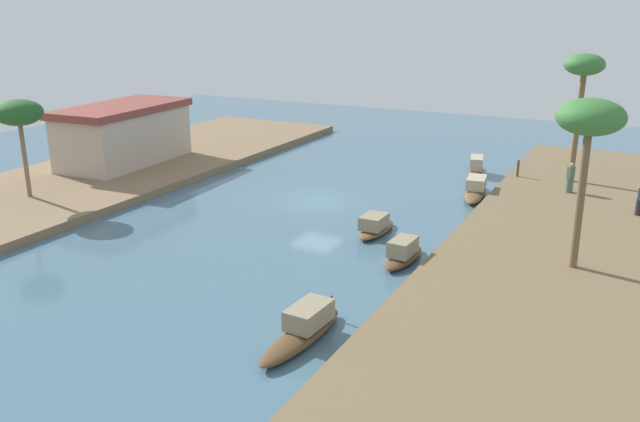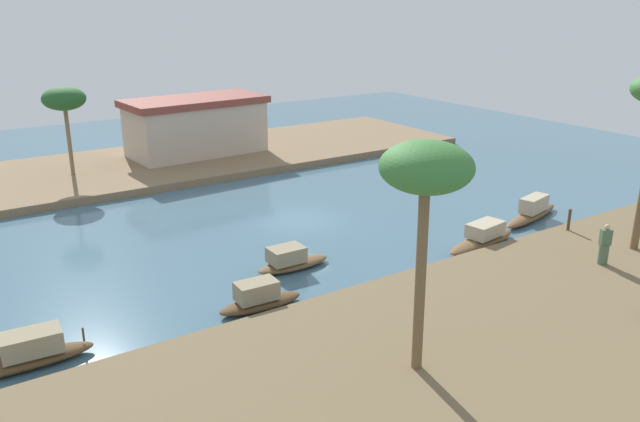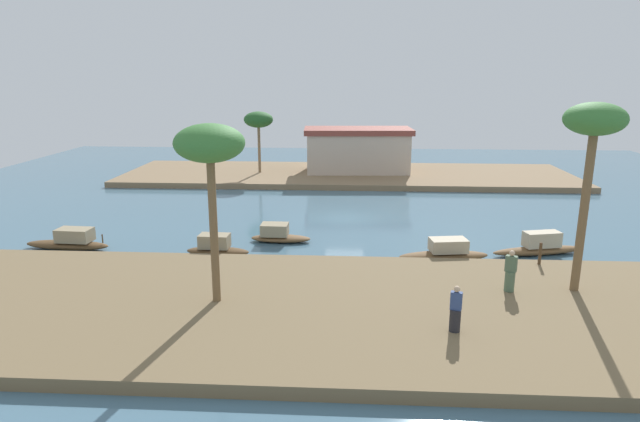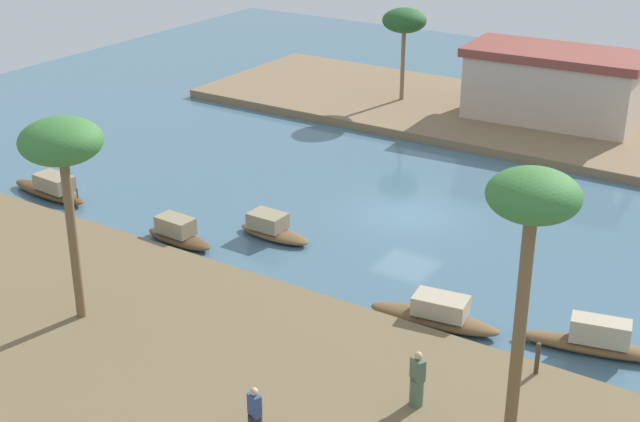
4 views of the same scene
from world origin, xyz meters
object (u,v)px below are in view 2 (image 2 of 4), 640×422
object	(u,v)px
mooring_post	(569,220)
riverside_building	(196,125)
sampan_with_tall_canopy	(483,238)
sampan_with_red_awning	(22,356)
sampan_foreground	(290,260)
sampan_midstream	(532,211)
sampan_upstream_small	(259,298)
palm_tree_left_near	(426,173)
palm_tree_right_tall	(64,100)
person_by_mooring	(604,247)

from	to	relation	value
mooring_post	riverside_building	size ratio (longest dim) A/B	0.11
riverside_building	sampan_with_tall_canopy	bearing A→B (deg)	-82.86
sampan_with_red_awning	mooring_post	size ratio (longest dim) A/B	4.46
riverside_building	sampan_foreground	bearing A→B (deg)	-105.91
sampan_midstream	sampan_with_tall_canopy	bearing A→B (deg)	-179.00
sampan_with_red_awning	sampan_upstream_small	distance (m)	8.02
palm_tree_left_near	palm_tree_right_tall	size ratio (longest dim) A/B	1.27
person_by_mooring	riverside_building	xyz separation A→B (m)	(-5.96, 27.71, 1.24)
mooring_post	palm_tree_right_tall	bearing A→B (deg)	126.07
sampan_with_red_awning	sampan_upstream_small	size ratio (longest dim) A/B	1.41
person_by_mooring	palm_tree_left_near	bearing A→B (deg)	-143.99
sampan_with_tall_canopy	sampan_with_red_awning	bearing A→B (deg)	169.56
sampan_upstream_small	palm_tree_right_tall	size ratio (longest dim) A/B	0.61
sampan_midstream	sampan_with_red_awning	world-z (taller)	sampan_midstream
sampan_with_tall_canopy	palm_tree_right_tall	size ratio (longest dim) A/B	0.86
sampan_foreground	sampan_with_tall_canopy	world-z (taller)	sampan_with_tall_canopy
sampan_foreground	sampan_upstream_small	bearing A→B (deg)	-137.93
mooring_post	riverside_building	bearing A→B (deg)	108.70
person_by_mooring	riverside_building	distance (m)	28.37
mooring_post	palm_tree_right_tall	distance (m)	29.15
sampan_midstream	palm_tree_right_tall	xyz separation A→B (m)	(-17.93, 20.50, 4.65)
sampan_foreground	mooring_post	bearing A→B (deg)	-17.46
sampan_midstream	sampan_foreground	distance (m)	13.79
sampan_with_red_awning	palm_tree_left_near	distance (m)	13.49
person_by_mooring	riverside_building	world-z (taller)	riverside_building
palm_tree_left_near	riverside_building	bearing A→B (deg)	79.03
sampan_upstream_small	sampan_with_tall_canopy	bearing A→B (deg)	1.73
sampan_midstream	sampan_foreground	world-z (taller)	sampan_midstream
sampan_upstream_small	person_by_mooring	bearing A→B (deg)	-18.22
palm_tree_left_near	sampan_with_red_awning	bearing A→B (deg)	143.28
sampan_midstream	sampan_with_tall_canopy	world-z (taller)	sampan_midstream
sampan_with_red_awning	mooring_post	bearing A→B (deg)	-2.09
sampan_foreground	sampan_with_tall_canopy	xyz separation A→B (m)	(8.71, -2.67, 0.03)
sampan_with_red_awning	sampan_upstream_small	xyz separation A→B (m)	(8.00, -0.53, -0.00)
sampan_with_tall_canopy	mooring_post	xyz separation A→B (m)	(4.06, -1.56, 0.56)
person_by_mooring	mooring_post	size ratio (longest dim) A/B	1.66
palm_tree_left_near	person_by_mooring	bearing A→B (deg)	7.94
sampan_upstream_small	riverside_building	size ratio (longest dim) A/B	0.34
sampan_with_red_awning	sampan_with_tall_canopy	world-z (taller)	sampan_with_red_awning
sampan_with_red_awning	palm_tree_right_tall	bearing A→B (deg)	75.90
sampan_midstream	palm_tree_left_near	size ratio (longest dim) A/B	0.74
sampan_with_tall_canopy	palm_tree_left_near	world-z (taller)	palm_tree_left_near
sampan_with_red_awning	sampan_midstream	bearing A→B (deg)	4.69
sampan_upstream_small	palm_tree_left_near	xyz separation A→B (m)	(1.68, -6.69, 6.00)
palm_tree_right_tall	palm_tree_left_near	bearing A→B (deg)	-83.84
sampan_foreground	person_by_mooring	xyz separation A→B (m)	(10.48, -7.57, 0.79)
sampan_with_tall_canopy	palm_tree_left_near	bearing A→B (deg)	-154.94
sampan_with_tall_canopy	person_by_mooring	bearing A→B (deg)	-78.49
sampan_with_red_awning	riverside_building	size ratio (longest dim) A/B	0.48
palm_tree_right_tall	riverside_building	world-z (taller)	palm_tree_right_tall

